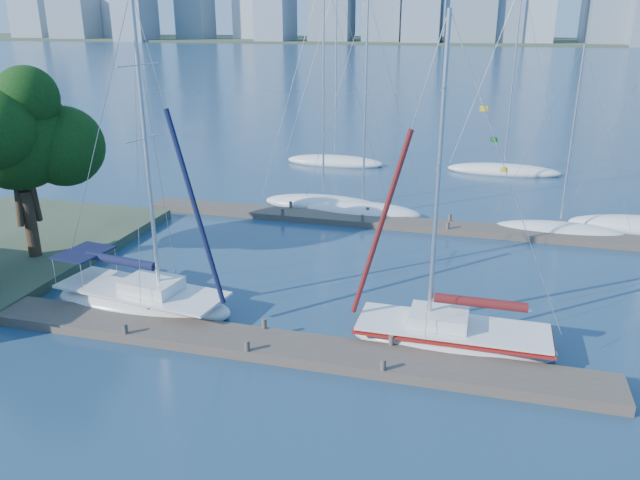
# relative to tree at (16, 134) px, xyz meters

# --- Properties ---
(ground) EXTENTS (700.00, 700.00, 0.00)m
(ground) POSITION_rel_tree_xyz_m (13.72, -5.04, -6.68)
(ground) COLOR navy
(ground) RESTS_ON ground
(near_dock) EXTENTS (26.00, 2.00, 0.40)m
(near_dock) POSITION_rel_tree_xyz_m (13.72, -5.04, -6.48)
(near_dock) COLOR #4A3F36
(near_dock) RESTS_ON ground
(far_dock) EXTENTS (30.00, 1.80, 0.36)m
(far_dock) POSITION_rel_tree_xyz_m (15.72, 10.96, -6.50)
(far_dock) COLOR #4A3F36
(far_dock) RESTS_ON ground
(far_shore) EXTENTS (800.00, 100.00, 1.50)m
(far_shore) POSITION_rel_tree_xyz_m (13.72, 314.96, -6.68)
(far_shore) COLOR #38472D
(far_shore) RESTS_ON ground
(tree) EXTENTS (7.28, 6.65, 9.86)m
(tree) POSITION_rel_tree_xyz_m (0.00, 0.00, 0.00)
(tree) COLOR black
(tree) RESTS_ON ground
(sailboat_navy) EXTENTS (8.40, 3.72, 13.36)m
(sailboat_navy) POSITION_rel_tree_xyz_m (7.82, -3.14, -5.61)
(sailboat_navy) COLOR silver
(sailboat_navy) RESTS_ON ground
(sailboat_maroon) EXTENTS (7.73, 2.56, 12.68)m
(sailboat_maroon) POSITION_rel_tree_xyz_m (20.84, -2.98, -5.64)
(sailboat_maroon) COLOR silver
(sailboat_maroon) RESTS_ON ground
(bg_boat_1) EXTENTS (8.29, 5.12, 14.95)m
(bg_boat_1) POSITION_rel_tree_xyz_m (11.39, 13.62, -6.39)
(bg_boat_1) COLOR silver
(bg_boat_1) RESTS_ON ground
(bg_boat_2) EXTENTS (7.44, 2.47, 13.57)m
(bg_boat_2) POSITION_rel_tree_xyz_m (14.26, 12.57, -6.39)
(bg_boat_2) COLOR silver
(bg_boat_2) RESTS_ON ground
(bg_boat_4) EXTENTS (7.64, 3.96, 10.86)m
(bg_boat_4) POSITION_rel_tree_xyz_m (25.96, 11.94, -6.45)
(bg_boat_4) COLOR silver
(bg_boat_4) RESTS_ON ground
(bg_boat_6) EXTENTS (8.66, 5.31, 14.94)m
(bg_boat_6) POSITION_rel_tree_xyz_m (9.12, 26.10, -6.40)
(bg_boat_6) COLOR silver
(bg_boat_6) RESTS_ON ground
(bg_boat_7) EXTENTS (9.12, 5.04, 14.88)m
(bg_boat_7) POSITION_rel_tree_xyz_m (22.95, 26.55, -6.40)
(bg_boat_7) COLOR silver
(bg_boat_7) RESTS_ON ground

